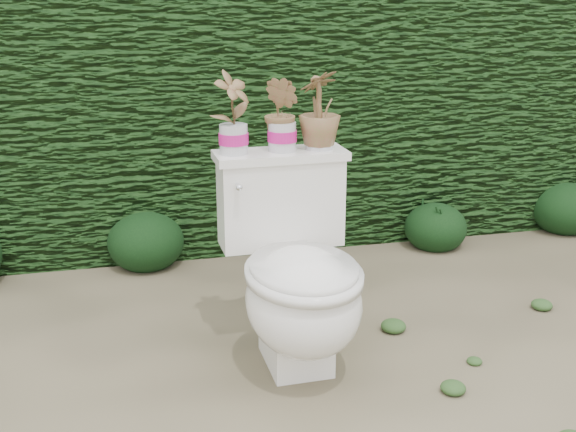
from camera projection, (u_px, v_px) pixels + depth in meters
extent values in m
plane|color=#85795B|center=(349.00, 348.00, 2.86)|extent=(60.00, 60.00, 0.00)
cube|color=#224A18|center=(265.00, 90.00, 4.09)|extent=(8.00, 1.00, 1.60)
cube|color=white|center=(296.00, 339.00, 2.72)|extent=(0.23, 0.31, 0.20)
ellipsoid|color=white|center=(303.00, 301.00, 2.57)|extent=(0.42, 0.52, 0.39)
cube|color=white|center=(281.00, 202.00, 2.77)|extent=(0.47, 0.18, 0.34)
cube|color=white|center=(281.00, 155.00, 2.72)|extent=(0.50, 0.20, 0.03)
cylinder|color=silver|center=(238.00, 186.00, 2.61)|extent=(0.02, 0.06, 0.02)
sphere|color=silver|center=(239.00, 188.00, 2.58)|extent=(0.03, 0.03, 0.03)
imported|color=#3E7825|center=(233.00, 115.00, 2.62)|extent=(0.18, 0.18, 0.29)
imported|color=#3E7825|center=(282.00, 116.00, 2.67)|extent=(0.17, 0.18, 0.26)
imported|color=#3E7825|center=(320.00, 112.00, 2.71)|extent=(0.22, 0.22, 0.28)
ellipsoid|color=black|center=(145.00, 236.00, 3.65)|extent=(0.39, 0.39, 0.31)
ellipsoid|color=black|center=(291.00, 229.00, 3.81)|extent=(0.34, 0.34, 0.28)
ellipsoid|color=black|center=(436.00, 223.00, 3.92)|extent=(0.34, 0.34, 0.27)
ellipsoid|color=black|center=(566.00, 204.00, 4.18)|extent=(0.39, 0.39, 0.31)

